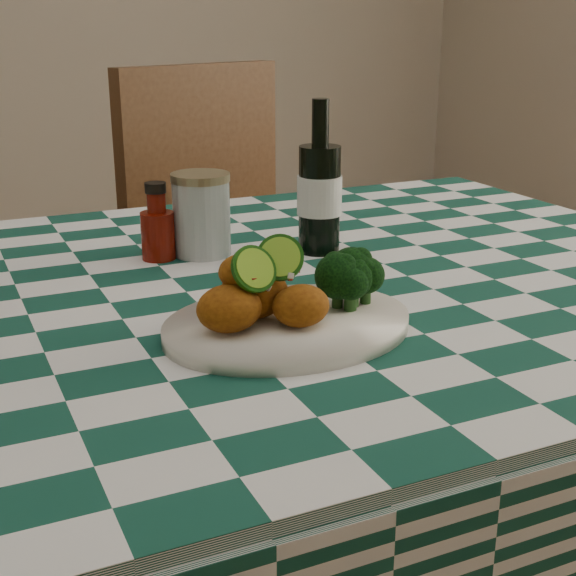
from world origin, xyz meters
name	(u,v)px	position (x,y,z in m)	size (l,w,h in m)	color
dining_table	(197,540)	(0.00, 0.00, 0.39)	(1.66, 1.06, 0.79)	#124436
plate	(288,325)	(0.06, -0.19, 0.80)	(0.30, 0.23, 0.02)	white
fried_chicken_pile	(268,285)	(0.04, -0.19, 0.85)	(0.14, 0.10, 0.09)	#9C550F
broccoli_side	(352,278)	(0.15, -0.18, 0.84)	(0.09, 0.09, 0.07)	black
ketchup_bottle	(157,221)	(0.01, 0.17, 0.84)	(0.05, 0.05, 0.12)	#680F05
mason_jar	(201,214)	(0.08, 0.16, 0.85)	(0.09, 0.09, 0.13)	#B2BCBA
beer_bottle	(320,177)	(0.25, 0.10, 0.90)	(0.07, 0.07, 0.24)	black
wooden_chair_right	(259,287)	(0.41, 0.72, 0.51)	(0.47, 0.49, 1.03)	#472814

